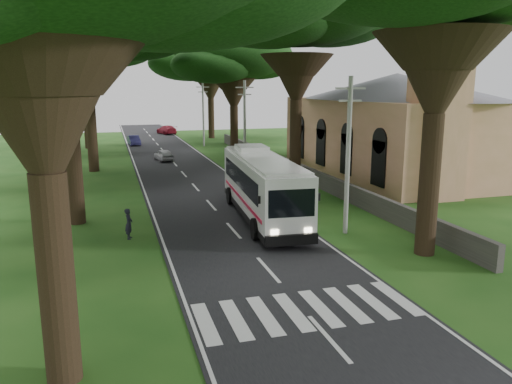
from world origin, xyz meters
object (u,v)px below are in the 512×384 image
object	(u,v)px
distant_car_b	(134,140)
distant_car_c	(167,130)
coach_bus	(262,185)
pole_mid	(245,125)
pole_far	(203,113)
distant_car_a	(164,155)
church	(396,117)
pedestrian	(129,224)
pole_near	(348,153)

from	to	relation	value
distant_car_b	distant_car_c	xyz separation A→B (m)	(5.81, 14.17, 0.07)
coach_bus	pole_mid	bearing A→B (deg)	82.58
pole_far	coach_bus	distance (m)	36.06
pole_mid	distant_car_a	distance (m)	11.22
distant_car_b	pole_far	bearing A→B (deg)	-28.79
church	pedestrian	size ratio (longest dim) A/B	15.45
pole_mid	distant_car_c	xyz separation A→B (m)	(-2.69, 37.86, -3.46)
pole_mid	distant_car_a	size ratio (longest dim) A/B	2.28
pedestrian	distant_car_b	bearing A→B (deg)	8.47
pole_near	distant_car_c	world-z (taller)	pole_near
pole_near	distant_car_c	distance (m)	58.03
distant_car_a	pedestrian	xyz separation A→B (m)	(-4.54, -26.42, 0.15)
pole_mid	distant_car_c	size ratio (longest dim) A/B	1.68
coach_bus	distant_car_b	bearing A→B (deg)	101.76
pedestrian	pole_mid	bearing A→B (deg)	-19.58
coach_bus	church	bearing A→B (deg)	40.29
pole_mid	coach_bus	bearing A→B (deg)	-101.63
church	pole_far	bearing A→B (deg)	116.82
pole_near	coach_bus	bearing A→B (deg)	128.07
pole_near	pedestrian	size ratio (longest dim) A/B	5.15
distant_car_a	church	bearing A→B (deg)	136.25
coach_bus	distant_car_a	distance (m)	24.63
pole_mid	pedestrian	xyz separation A→B (m)	(-10.84, -17.85, -3.40)
pole_far	distant_car_c	distance (m)	18.39
church	pole_mid	xyz separation A→B (m)	(-12.36, 4.45, -0.73)
pedestrian	pole_far	bearing A→B (deg)	-4.28
distant_car_c	pole_far	bearing A→B (deg)	82.29
coach_bus	distant_car_c	xyz separation A→B (m)	(0.57, 53.70, -1.20)
pole_far	coach_bus	bearing A→B (deg)	-95.20
distant_car_b	pedestrian	distance (m)	41.61
church	coach_bus	distance (m)	19.56
coach_bus	distant_car_c	bearing A→B (deg)	93.61
church	distant_car_b	bearing A→B (deg)	126.54
pole_far	coach_bus	size ratio (longest dim) A/B	0.65
pole_mid	pole_far	distance (m)	20.00
distant_car_c	pedestrian	distance (m)	56.31
coach_bus	distant_car_c	distance (m)	53.72
distant_car_a	distant_car_b	bearing A→B (deg)	-90.56
pole_far	distant_car_b	distance (m)	9.92
pole_near	pole_mid	xyz separation A→B (m)	(0.00, 20.00, 0.00)
church	distant_car_a	xyz separation A→B (m)	(-18.66, 13.03, -4.28)
coach_bus	pedestrian	size ratio (longest dim) A/B	7.90
church	distant_car_a	distance (m)	23.16
church	distant_car_c	world-z (taller)	church
church	distant_car_c	xyz separation A→B (m)	(-15.06, 42.32, -4.19)
pole_mid	distant_car_b	size ratio (longest dim) A/B	2.13
pole_near	distant_car_b	xyz separation A→B (m)	(-8.50, 43.70, -3.53)
distant_car_a	pole_far	bearing A→B (deg)	-127.71
pole_near	distant_car_c	size ratio (longest dim) A/B	1.68
coach_bus	distant_car_a	xyz separation A→B (m)	(-3.04, 24.41, -1.29)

